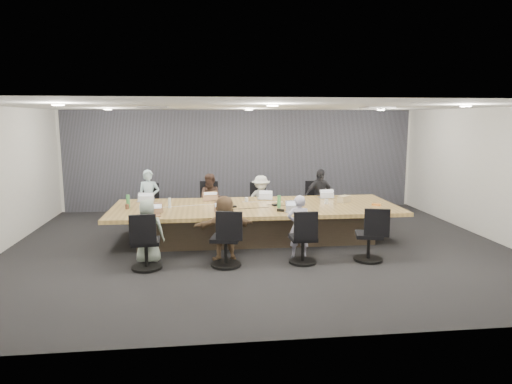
{
  "coord_description": "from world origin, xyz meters",
  "views": [
    {
      "loc": [
        -1.1,
        -8.93,
        2.58
      ],
      "look_at": [
        0.0,
        0.4,
        1.05
      ],
      "focal_mm": 32.0,
      "sensor_mm": 36.0,
      "label": 1
    }
  ],
  "objects": [
    {
      "name": "wall_back",
      "position": [
        0.0,
        4.0,
        1.4
      ],
      "size": [
        10.0,
        0.0,
        2.8
      ],
      "primitive_type": "cube",
      "rotation": [
        1.57,
        0.0,
        0.0
      ],
      "color": "silver",
      "rests_on": "ground"
    },
    {
      "name": "laptop_2",
      "position": [
        0.29,
        1.3,
        0.75
      ],
      "size": [
        0.33,
        0.25,
        0.02
      ],
      "primitive_type": "cube",
      "rotation": [
        0.0,
        0.0,
        3.02
      ],
      "color": "#B2B2B7",
      "rests_on": "conference_table"
    },
    {
      "name": "chair_0",
      "position": [
        -2.37,
        2.2,
        0.39
      ],
      "size": [
        0.58,
        0.58,
        0.78
      ],
      "primitive_type": null,
      "rotation": [
        0.0,
        0.0,
        3.04
      ],
      "color": "black",
      "rests_on": "ground"
    },
    {
      "name": "snack_packet",
      "position": [
        2.56,
        0.23,
        0.76
      ],
      "size": [
        0.21,
        0.19,
        0.04
      ],
      "primitive_type": "cube",
      "rotation": [
        0.0,
        0.0,
        -0.44
      ],
      "color": "orange",
      "rests_on": "conference_table"
    },
    {
      "name": "laptop_1",
      "position": [
        -0.9,
        1.3,
        0.75
      ],
      "size": [
        0.37,
        0.29,
        0.02
      ],
      "primitive_type": "cube",
      "rotation": [
        0.0,
        0.0,
        3.36
      ],
      "color": "#8C6647",
      "rests_on": "conference_table"
    },
    {
      "name": "canvas_bag",
      "position": [
        1.98,
        0.67,
        0.81
      ],
      "size": [
        0.32,
        0.3,
        0.15
      ],
      "primitive_type": "cube",
      "rotation": [
        0.0,
        0.0,
        0.64
      ],
      "color": "tan",
      "rests_on": "conference_table"
    },
    {
      "name": "person_2",
      "position": [
        0.29,
        1.85,
        0.6
      ],
      "size": [
        0.83,
        0.54,
        1.21
      ],
      "primitive_type": "imported",
      "rotation": [
        0.0,
        0.0,
        6.4
      ],
      "color": "silver",
      "rests_on": "ground"
    },
    {
      "name": "chair_3",
      "position": [
        1.74,
        2.2,
        0.38
      ],
      "size": [
        0.56,
        0.56,
        0.77
      ],
      "primitive_type": null,
      "rotation": [
        0.0,
        0.0,
        3.06
      ],
      "color": "black",
      "rests_on": "ground"
    },
    {
      "name": "chair_2",
      "position": [
        0.29,
        2.2,
        0.37
      ],
      "size": [
        0.52,
        0.52,
        0.75
      ],
      "primitive_type": null,
      "rotation": [
        0.0,
        0.0,
        3.12
      ],
      "color": "black",
      "rests_on": "ground"
    },
    {
      "name": "laptop_4",
      "position": [
        -2.09,
        -0.3,
        0.75
      ],
      "size": [
        0.39,
        0.31,
        0.02
      ],
      "primitive_type": "cube",
      "rotation": [
        0.0,
        0.0,
        0.21
      ],
      "color": "#8C6647",
      "rests_on": "conference_table"
    },
    {
      "name": "laptop_6",
      "position": [
        0.66,
        -0.3,
        0.75
      ],
      "size": [
        0.32,
        0.24,
        0.02
      ],
      "primitive_type": "cube",
      "rotation": [
        0.0,
        0.0,
        0.13
      ],
      "color": "#B2B2B7",
      "rests_on": "conference_table"
    },
    {
      "name": "bottle_green_right",
      "position": [
        0.46,
        0.2,
        0.87
      ],
      "size": [
        0.1,
        0.1,
        0.26
      ],
      "primitive_type": "cylinder",
      "rotation": [
        0.0,
        0.0,
        0.4
      ],
      "color": "#429550",
      "rests_on": "conference_table"
    },
    {
      "name": "mic_left",
      "position": [
        -0.5,
        0.38,
        0.76
      ],
      "size": [
        0.18,
        0.14,
        0.03
      ],
      "primitive_type": "cube",
      "rotation": [
        0.0,
        0.0,
        0.2
      ],
      "color": "black",
      "rests_on": "conference_table"
    },
    {
      "name": "cup_white_far",
      "position": [
        -0.14,
        1.0,
        0.79
      ],
      "size": [
        0.08,
        0.08,
        0.09
      ],
      "primitive_type": "cylinder",
      "rotation": [
        0.0,
        0.0,
        -0.08
      ],
      "color": "white",
      "rests_on": "conference_table"
    },
    {
      "name": "wall_front",
      "position": [
        0.0,
        -4.0,
        1.4
      ],
      "size": [
        10.0,
        0.0,
        2.8
      ],
      "primitive_type": "cube",
      "rotation": [
        -1.57,
        0.0,
        0.0
      ],
      "color": "silver",
      "rests_on": "ground"
    },
    {
      "name": "person_4",
      "position": [
        -2.09,
        -0.85,
        0.58
      ],
      "size": [
        0.57,
        0.37,
        1.16
      ],
      "primitive_type": "imported",
      "rotation": [
        0.0,
        0.0,
        3.14
      ],
      "color": "gray",
      "rests_on": "ground"
    },
    {
      "name": "person_3",
      "position": [
        1.74,
        1.85,
        0.68
      ],
      "size": [
        0.84,
        0.49,
        1.35
      ],
      "primitive_type": "imported",
      "rotation": [
        0.0,
        0.0,
        6.5
      ],
      "color": "black",
      "rests_on": "ground"
    },
    {
      "name": "laptop_3",
      "position": [
        1.74,
        1.3,
        0.75
      ],
      "size": [
        0.34,
        0.25,
        0.02
      ],
      "primitive_type": "cube",
      "rotation": [
        0.0,
        0.0,
        3.21
      ],
      "color": "#B2B2B7",
      "rests_on": "conference_table"
    },
    {
      "name": "laptop_5",
      "position": [
        -0.72,
        -0.3,
        0.75
      ],
      "size": [
        0.32,
        0.24,
        0.02
      ],
      "primitive_type": "cube",
      "rotation": [
        0.0,
        0.0,
        -0.16
      ],
      "color": "#8C6647",
      "rests_on": "conference_table"
    },
    {
      "name": "person_0",
      "position": [
        -2.37,
        1.85,
        0.69
      ],
      "size": [
        0.52,
        0.35,
        1.38
      ],
      "primitive_type": "imported",
      "rotation": [
        0.0,
        0.0,
        6.24
      ],
      "color": "#A7C7D4",
      "rests_on": "ground"
    },
    {
      "name": "chair_4",
      "position": [
        -2.09,
        -1.2,
        0.4
      ],
      "size": [
        0.58,
        0.58,
        0.81
      ],
      "primitive_type": null,
      "rotation": [
        0.0,
        0.0,
        0.06
      ],
      "color": "black",
      "rests_on": "ground"
    },
    {
      "name": "floor",
      "position": [
        0.0,
        0.0,
        0.0
      ],
      "size": [
        10.0,
        8.0,
        0.0
      ],
      "primitive_type": "cube",
      "color": "black",
      "rests_on": "ground"
    },
    {
      "name": "bottle_clear",
      "position": [
        -1.79,
        0.47,
        0.85
      ],
      "size": [
        0.07,
        0.07,
        0.21
      ],
      "primitive_type": "cylinder",
      "rotation": [
        0.0,
        0.0,
        -0.06
      ],
      "color": "silver",
      "rests_on": "conference_table"
    },
    {
      "name": "chair_5",
      "position": [
        -0.72,
        -1.2,
        0.42
      ],
      "size": [
        0.68,
        0.68,
        0.84
      ],
      "primitive_type": null,
      "rotation": [
        0.0,
        0.0,
        -0.23
      ],
      "color": "black",
      "rests_on": "ground"
    },
    {
      "name": "chair_7",
      "position": [
        1.88,
        -1.2,
        0.41
      ],
      "size": [
        0.67,
        0.67,
        0.81
      ],
      "primitive_type": null,
      "rotation": [
        0.0,
        0.0,
        -0.25
      ],
      "color": "black",
      "rests_on": "ground"
    },
    {
      "name": "mug_brown",
      "position": [
        -2.65,
        0.46,
        0.79
      ],
      "size": [
        0.1,
        0.1,
        0.1
      ],
      "primitive_type": "cylinder",
      "rotation": [
        0.0,
        0.0,
        -0.37
      ],
      "color": "brown",
      "rests_on": "conference_table"
    },
    {
      "name": "laptop_0",
      "position": [
        -2.37,
        1.3,
        0.75
      ],
      "size": [
        0.38,
        0.28,
        0.02
      ],
      "primitive_type": "cube",
      "rotation": [
        0.0,
        0.0,
        3.02
      ],
      "color": "#B2B2B7",
      "rests_on": "conference_table"
    },
    {
      "name": "curtain",
      "position": [
        0.0,
        3.92,
        1.4
      ],
      "size": [
        9.8,
        0.04,
        2.8
      ],
      "primitive_type": "cube",
      "color": "#51515E",
      "rests_on": "ground"
    },
    {
      "name": "wall_right",
      "position": [
        5.0,
        0.0,
        1.4
      ],
      "size": [
        0.0,
        8.0,
        2.8
      ],
      "primitive_type": "cube",
      "rotation": [
        1.57,
        0.0,
        -1.57
      ],
      "color": "silver",
      "rests_on": "ground"
    },
    {
      "name": "bottle_green_left",
      "position": [
        -2.65,
        0.61,
        0.87
      ],
      "size": [
        0.08,
        0.08,
        0.27
      ],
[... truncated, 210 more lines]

